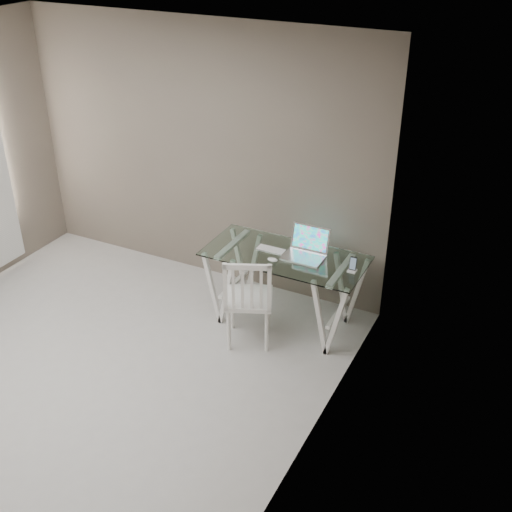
# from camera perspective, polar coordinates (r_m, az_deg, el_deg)

# --- Properties ---
(room) EXTENTS (4.50, 4.52, 2.71)m
(room) POSITION_cam_1_polar(r_m,az_deg,el_deg) (4.90, -19.29, 4.59)
(room) COLOR #ACAAA5
(room) RESTS_ON ground
(desk) EXTENTS (1.50, 0.70, 0.75)m
(desk) POSITION_cam_1_polar(r_m,az_deg,el_deg) (6.10, 2.52, -2.91)
(desk) COLOR silver
(desk) RESTS_ON ground
(chair) EXTENTS (0.56, 0.56, 0.93)m
(chair) POSITION_cam_1_polar(r_m,az_deg,el_deg) (5.73, -0.70, -3.72)
(chair) COLOR white
(chair) RESTS_ON ground
(laptop) EXTENTS (0.37, 0.32, 0.25)m
(laptop) POSITION_cam_1_polar(r_m,az_deg,el_deg) (5.91, 4.50, 0.61)
(laptop) COLOR silver
(laptop) RESTS_ON desk
(keyboard) EXTENTS (0.29, 0.12, 0.01)m
(keyboard) POSITION_cam_1_polar(r_m,az_deg,el_deg) (6.00, 1.33, 0.58)
(keyboard) COLOR silver
(keyboard) RESTS_ON desk
(mouse) EXTENTS (0.10, 0.06, 0.03)m
(mouse) POSITION_cam_1_polar(r_m,az_deg,el_deg) (5.81, 1.48, -0.33)
(mouse) COLOR white
(mouse) RESTS_ON desk
(phone_dock) EXTENTS (0.07, 0.07, 0.14)m
(phone_dock) POSITION_cam_1_polar(r_m,az_deg,el_deg) (5.70, 8.58, -1.03)
(phone_dock) COLOR white
(phone_dock) RESTS_ON desk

